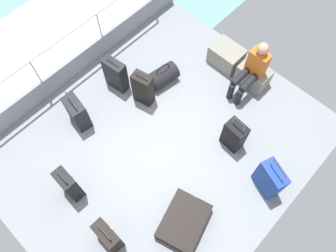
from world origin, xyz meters
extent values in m
cube|color=gray|center=(0.00, 0.00, -0.03)|extent=(4.40, 5.20, 0.06)
cube|color=gray|center=(-2.17, 0.00, 0.23)|extent=(0.06, 5.20, 0.45)
cylinder|color=silver|center=(-2.17, -0.69, 0.50)|extent=(0.04, 0.04, 1.00)
cylinder|color=silver|center=(-2.17, 0.69, 0.50)|extent=(0.04, 0.04, 1.00)
cylinder|color=silver|center=(-2.17, 0.00, 1.00)|extent=(0.04, 4.16, 0.04)
cube|color=white|center=(-3.60, 0.00, -0.34)|extent=(2.40, 7.28, 0.01)
cube|color=gray|center=(-0.30, 2.11, 0.20)|extent=(0.59, 0.45, 0.39)
torus|color=tan|center=(-0.60, 2.11, 0.27)|extent=(0.02, 0.12, 0.12)
torus|color=tan|center=(0.00, 2.11, 0.27)|extent=(0.02, 0.12, 0.12)
cube|color=gray|center=(0.35, 2.10, 0.19)|extent=(0.57, 0.39, 0.39)
torus|color=tan|center=(0.05, 2.10, 0.27)|extent=(0.02, 0.12, 0.12)
torus|color=tan|center=(0.64, 2.10, 0.27)|extent=(0.02, 0.12, 0.12)
cube|color=orange|center=(0.35, 2.05, 0.63)|extent=(0.34, 0.20, 0.48)
sphere|color=tan|center=(0.35, 2.05, 0.99)|extent=(0.20, 0.20, 0.20)
cylinder|color=black|center=(0.44, 1.75, 0.43)|extent=(0.12, 0.40, 0.12)
cylinder|color=black|center=(0.44, 1.55, 0.19)|extent=(0.11, 0.11, 0.39)
cylinder|color=black|center=(0.26, 1.75, 0.43)|extent=(0.12, 0.40, 0.12)
cylinder|color=black|center=(0.26, 1.55, 0.19)|extent=(0.11, 0.11, 0.39)
cube|color=navy|center=(1.71, 0.64, 0.32)|extent=(0.50, 0.37, 0.65)
cylinder|color=#A5A8AD|center=(1.59, 0.69, 0.74)|extent=(0.02, 0.02, 0.19)
cylinder|color=#A5A8AD|center=(1.84, 0.60, 0.74)|extent=(0.02, 0.02, 0.19)
cylinder|color=#2D2D2D|center=(1.71, 0.64, 0.84)|extent=(0.28, 0.11, 0.02)
cube|color=green|center=(1.75, 0.75, 0.38)|extent=(0.05, 0.02, 0.08)
cube|color=black|center=(1.17, -0.70, 0.12)|extent=(0.79, 0.92, 0.24)
cube|color=white|center=(1.06, -0.32, 0.18)|extent=(0.05, 0.02, 0.08)
cube|color=black|center=(-0.84, 0.45, 0.35)|extent=(0.39, 0.28, 0.70)
cylinder|color=#A5A8AD|center=(-0.94, 0.42, 0.76)|extent=(0.02, 0.02, 0.12)
cylinder|color=#A5A8AD|center=(-0.74, 0.47, 0.76)|extent=(0.02, 0.02, 0.12)
cylinder|color=#2D2D2D|center=(-0.84, 0.45, 0.82)|extent=(0.23, 0.07, 0.02)
cube|color=silver|center=(-0.87, 0.55, 0.50)|extent=(0.05, 0.02, 0.08)
cube|color=black|center=(0.53, -1.62, 0.27)|extent=(0.43, 0.21, 0.54)
cylinder|color=#A5A8AD|center=(0.40, -1.62, 0.60)|extent=(0.02, 0.02, 0.11)
cylinder|color=#A5A8AD|center=(0.65, -1.62, 0.60)|extent=(0.02, 0.02, 0.11)
cylinder|color=#2D2D2D|center=(0.53, -1.62, 0.65)|extent=(0.28, 0.03, 0.02)
cube|color=white|center=(0.53, -1.52, 0.42)|extent=(0.05, 0.01, 0.08)
cube|color=black|center=(-1.33, -0.64, 0.30)|extent=(0.46, 0.31, 0.61)
cylinder|color=#A5A8AD|center=(-1.46, -0.62, 0.70)|extent=(0.02, 0.02, 0.18)
cylinder|color=#A5A8AD|center=(-1.20, -0.66, 0.70)|extent=(0.02, 0.02, 0.18)
cylinder|color=#2D2D2D|center=(-1.33, -0.64, 0.79)|extent=(0.28, 0.06, 0.02)
cube|color=green|center=(-1.31, -0.51, 0.47)|extent=(0.05, 0.01, 0.08)
cube|color=black|center=(-0.44, -1.52, 0.34)|extent=(0.36, 0.21, 0.68)
cylinder|color=#A5A8AD|center=(-0.55, -1.52, 0.74)|extent=(0.02, 0.02, 0.12)
cylinder|color=#A5A8AD|center=(-0.33, -1.53, 0.74)|extent=(0.02, 0.02, 0.12)
cylinder|color=#2D2D2D|center=(-0.44, -1.52, 0.80)|extent=(0.23, 0.03, 0.02)
cube|color=green|center=(-0.43, -1.42, 0.54)|extent=(0.05, 0.01, 0.08)
cube|color=black|center=(-1.42, 0.33, 0.34)|extent=(0.44, 0.24, 0.67)
cylinder|color=#A5A8AD|center=(-1.54, 0.31, 0.73)|extent=(0.02, 0.02, 0.10)
cylinder|color=#A5A8AD|center=(-1.29, 0.34, 0.73)|extent=(0.02, 0.02, 0.10)
cylinder|color=#2D2D2D|center=(-1.42, 0.33, 0.78)|extent=(0.27, 0.05, 0.02)
cube|color=green|center=(-1.43, 0.43, 0.40)|extent=(0.05, 0.01, 0.08)
cube|color=black|center=(0.86, 0.85, 0.31)|extent=(0.37, 0.26, 0.61)
cylinder|color=#A5A8AD|center=(0.75, 0.86, 0.69)|extent=(0.02, 0.02, 0.16)
cylinder|color=#A5A8AD|center=(0.96, 0.85, 0.69)|extent=(0.02, 0.02, 0.16)
cylinder|color=#2D2D2D|center=(0.86, 0.85, 0.77)|extent=(0.23, 0.04, 0.02)
cube|color=white|center=(0.87, 0.98, 0.47)|extent=(0.05, 0.01, 0.08)
cylinder|color=black|center=(-0.86, 0.97, 0.17)|extent=(0.42, 0.59, 0.33)
torus|color=black|center=(-0.86, 0.97, 0.34)|extent=(0.06, 0.28, 0.28)
camera|label=1|loc=(1.62, -1.52, 5.18)|focal=35.18mm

